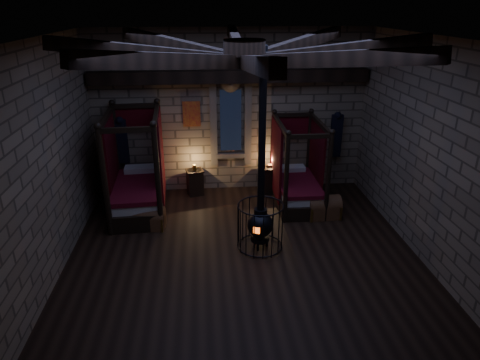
{
  "coord_description": "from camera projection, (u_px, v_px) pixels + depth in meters",
  "views": [
    {
      "loc": [
        -0.74,
        -7.32,
        4.74
      ],
      "look_at": [
        -0.02,
        0.6,
        1.42
      ],
      "focal_mm": 32.0,
      "sensor_mm": 36.0,
      "label": 1
    }
  ],
  "objects": [
    {
      "name": "trunk_left",
      "position": [
        149.0,
        218.0,
        9.63
      ],
      "size": [
        0.76,
        0.53,
        0.52
      ],
      "rotation": [
        0.0,
        0.0,
        -0.1
      ],
      "color": "brown",
      "rests_on": "ground"
    },
    {
      "name": "nightstand_left",
      "position": [
        195.0,
        182.0,
        11.28
      ],
      "size": [
        0.51,
        0.5,
        0.84
      ],
      "rotation": [
        0.0,
        0.0,
        0.24
      ],
      "color": "black",
      "rests_on": "ground"
    },
    {
      "name": "stove",
      "position": [
        260.0,
        221.0,
        8.72
      ],
      "size": [
        0.95,
        0.95,
        4.05
      ],
      "rotation": [
        0.0,
        0.0,
        -0.42
      ],
      "color": "black",
      "rests_on": "ground"
    },
    {
      "name": "bed_left",
      "position": [
        138.0,
        187.0,
        10.37
      ],
      "size": [
        1.34,
        2.37,
        2.41
      ],
      "rotation": [
        0.0,
        0.0,
        0.05
      ],
      "color": "black",
      "rests_on": "ground"
    },
    {
      "name": "bed_right",
      "position": [
        297.0,
        183.0,
        10.76
      ],
      "size": [
        1.09,
        2.04,
        2.11
      ],
      "rotation": [
        0.0,
        0.0,
        -0.01
      ],
      "color": "black",
      "rests_on": "ground"
    },
    {
      "name": "trunk_right",
      "position": [
        324.0,
        207.0,
        10.11
      ],
      "size": [
        0.78,
        0.51,
        0.56
      ],
      "rotation": [
        0.0,
        0.0,
        0.04
      ],
      "color": "brown",
      "rests_on": "ground"
    },
    {
      "name": "room",
      "position": [
        244.0,
        65.0,
        7.26
      ],
      "size": [
        7.02,
        7.02,
        4.29
      ],
      "color": "black",
      "rests_on": "ground"
    },
    {
      "name": "nightstand_right",
      "position": [
        271.0,
        179.0,
        11.41
      ],
      "size": [
        0.47,
        0.45,
        0.78
      ],
      "rotation": [
        0.0,
        0.0,
        0.05
      ],
      "color": "black",
      "rests_on": "ground"
    }
  ]
}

